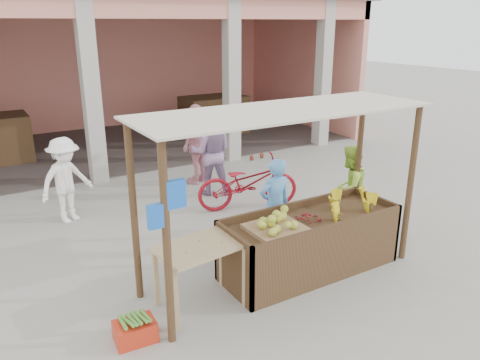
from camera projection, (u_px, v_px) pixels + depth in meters
ground at (281, 279)px, 6.58m from camera, size 60.00×60.00×0.00m
market_building at (96, 50)px, 12.98m from camera, size 14.40×6.40×4.20m
fruit_stall at (310, 245)px, 6.70m from camera, size 2.60×0.95×0.80m
stall_awning at (282, 141)px, 5.99m from camera, size 4.09×1.35×2.39m
banana_heap at (352, 203)px, 6.89m from camera, size 1.10×0.60×0.20m
melon_tray at (275, 224)px, 6.18m from camera, size 0.72×0.62×0.19m
berry_heap at (307, 217)px, 6.45m from camera, size 0.46×0.37×0.15m
side_table at (200, 256)px, 5.74m from camera, size 1.12×0.82×0.85m
papaya_pile at (199, 239)px, 5.67m from camera, size 0.62×0.35×0.18m
red_crate at (135, 331)px, 5.27m from camera, size 0.48×0.36×0.24m
plantain_bundle at (134, 320)px, 5.22m from camera, size 0.35×0.25×0.07m
produce_sacks at (257, 148)px, 12.20m from camera, size 0.79×0.49×0.60m
vendor_blue at (275, 202)px, 7.18m from camera, size 0.62×0.46×1.60m
vendor_green at (349, 186)px, 7.92m from camera, size 0.84×0.59×1.58m
motorcycle at (248, 182)px, 8.92m from camera, size 1.28×2.16×1.07m
shopper_a at (65, 177)px, 8.26m from camera, size 1.19×0.90×1.67m
shopper_b at (197, 141)px, 10.27m from camera, size 1.25×1.09×1.89m
shopper_f at (211, 148)px, 9.59m from camera, size 1.09×0.93×1.94m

